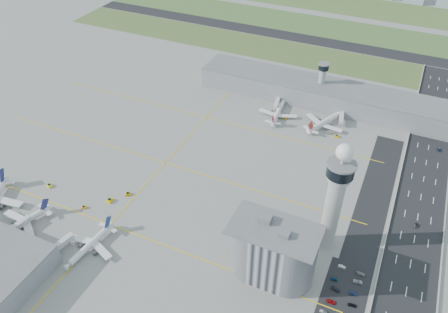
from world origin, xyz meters
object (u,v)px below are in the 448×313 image
at_px(tug_1, 110,200).
at_px(car_hw_4, 426,104).
at_px(airplane_far_a, 278,110).
at_px(tug_0, 49,185).
at_px(airplane_near_b, 18,221).
at_px(car_lot_8, 352,305).
at_px(car_lot_2, 331,302).
at_px(car_lot_9, 353,294).
at_px(airplane_far_b, 325,119).
at_px(car_lot_1, 323,312).
at_px(jet_bridge_far_0, 278,100).
at_px(car_lot_11, 361,274).
at_px(admin_building, 273,251).
at_px(car_hw_1, 416,225).
at_px(control_tower, 336,194).
at_px(airplane_near_c, 88,243).
at_px(car_lot_4, 334,279).
at_px(jet_bridge_far_1, 342,114).
at_px(car_lot_3, 336,289).
at_px(tug_3, 128,194).
at_px(car_hw_2, 439,150).
at_px(car_lot_10, 358,282).
at_px(car_lot_5, 342,267).
at_px(tug_2, 84,207).
at_px(tug_4, 285,117).
at_px(jet_bridge_near_1, 8,235).
at_px(jet_bridge_near_2, 51,254).
at_px(tug_5, 337,136).
at_px(secondary_tower, 322,79).

distance_m(tug_1, car_hw_4, 250.54).
distance_m(airplane_far_a, tug_0, 167.72).
xyz_separation_m(airplane_near_b, car_hw_4, (191.51, 230.98, -4.57)).
bearing_deg(car_lot_8, tug_0, 81.31).
distance_m(car_lot_2, car_lot_9, 12.23).
relative_size(airplane_far_b, car_lot_1, 10.85).
distance_m(airplane_far_a, jet_bridge_far_0, 18.33).
bearing_deg(car_lot_11, admin_building, 117.22).
distance_m(airplane_near_b, car_hw_1, 218.49).
bearing_deg(control_tower, airplane_near_c, -152.89).
bearing_deg(car_lot_8, control_tower, 25.68).
distance_m(admin_building, car_lot_4, 34.39).
bearing_deg(car_lot_4, car_lot_9, -121.14).
distance_m(jet_bridge_far_0, car_lot_2, 178.68).
height_order(jet_bridge_far_1, car_lot_3, jet_bridge_far_1).
bearing_deg(airplane_near_b, car_lot_2, 117.98).
height_order(tug_3, car_hw_4, tug_3).
bearing_deg(car_lot_1, admin_building, 67.00).
distance_m(car_lot_2, car_lot_8, 9.61).
xyz_separation_m(car_lot_1, car_lot_11, (11.37, 28.45, 0.09)).
xyz_separation_m(admin_building, car_hw_4, (56.35, 200.43, -14.76)).
relative_size(tug_3, car_hw_2, 0.73).
xyz_separation_m(car_lot_10, car_hw_4, (15.53, 188.90, -0.10)).
height_order(airplane_far_b, jet_bridge_far_0, airplane_far_b).
bearing_deg(car_hw_4, car_lot_4, -89.11).
bearing_deg(jet_bridge_far_0, car_lot_11, 23.62).
bearing_deg(car_lot_5, tug_2, 97.18).
bearing_deg(tug_4, jet_bridge_near_1, 11.52).
xyz_separation_m(jet_bridge_near_2, tug_2, (-8.19, 35.28, -2.02)).
height_order(jet_bridge_far_1, tug_3, jet_bridge_far_1).
relative_size(control_tower, car_lot_9, 16.88).
height_order(jet_bridge_near_1, car_lot_4, jet_bridge_near_1).
bearing_deg(admin_building, car_lot_10, 15.78).
bearing_deg(car_lot_5, car_hw_2, -17.94).
distance_m(tug_3, car_lot_8, 138.81).
bearing_deg(jet_bridge_near_1, tug_5, -29.56).
height_order(tug_0, car_lot_10, tug_0).
bearing_deg(tug_0, airplane_far_a, 160.42).
bearing_deg(airplane_near_b, car_lot_11, 124.29).
bearing_deg(car_hw_2, car_lot_9, -99.16).
distance_m(airplane_near_b, car_lot_5, 173.67).
bearing_deg(car_lot_4, car_lot_10, -80.96).
bearing_deg(car_lot_3, jet_bridge_far_1, 19.71).
bearing_deg(jet_bridge_far_0, airplane_near_b, -34.77).
height_order(car_lot_5, car_lot_10, car_lot_10).
distance_m(control_tower, car_hw_4, 177.65).
distance_m(airplane_near_b, jet_bridge_far_0, 203.27).
height_order(secondary_tower, tug_1, secondary_tower).
height_order(airplane_near_c, car_lot_9, airplane_near_c).
height_order(tug_4, car_hw_2, tug_4).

